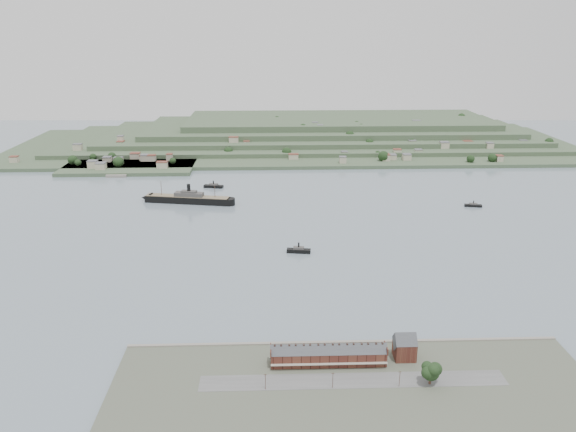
{
  "coord_description": "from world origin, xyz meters",
  "views": [
    {
      "loc": [
        -37.37,
        -399.71,
        154.42
      ],
      "look_at": [
        -22.41,
        30.0,
        10.83
      ],
      "focal_mm": 35.0,
      "sensor_mm": 36.0,
      "label": 1
    }
  ],
  "objects_px": {
    "terrace_row": "(328,355)",
    "fig_tree": "(432,371)",
    "tugboat": "(299,250)",
    "steamship": "(185,199)",
    "gabled_building": "(405,347)"
  },
  "relations": [
    {
      "from": "terrace_row",
      "to": "gabled_building",
      "type": "xyz_separation_m",
      "value": [
        37.5,
        4.02,
        1.34
      ]
    },
    {
      "from": "steamship",
      "to": "fig_tree",
      "type": "distance_m",
      "value": 327.27
    },
    {
      "from": "terrace_row",
      "to": "fig_tree",
      "type": "xyz_separation_m",
      "value": [
        44.49,
        -17.88,
        1.98
      ]
    },
    {
      "from": "terrace_row",
      "to": "gabled_building",
      "type": "height_order",
      "value": "gabled_building"
    },
    {
      "from": "tugboat",
      "to": "fig_tree",
      "type": "height_order",
      "value": "fig_tree"
    },
    {
      "from": "steamship",
      "to": "tugboat",
      "type": "xyz_separation_m",
      "value": [
        99.38,
        -126.7,
        -2.14
      ]
    },
    {
      "from": "terrace_row",
      "to": "gabled_building",
      "type": "relative_size",
      "value": 3.95
    },
    {
      "from": "tugboat",
      "to": "fig_tree",
      "type": "xyz_separation_m",
      "value": [
        50.93,
        -163.96,
        6.93
      ]
    },
    {
      "from": "tugboat",
      "to": "gabled_building",
      "type": "bearing_deg",
      "value": -72.81
    },
    {
      "from": "gabled_building",
      "to": "tugboat",
      "type": "height_order",
      "value": "gabled_building"
    },
    {
      "from": "gabled_building",
      "to": "tugboat",
      "type": "xyz_separation_m",
      "value": [
        -43.94,
        142.06,
        -6.3
      ]
    },
    {
      "from": "terrace_row",
      "to": "steamship",
      "type": "xyz_separation_m",
      "value": [
        -105.83,
        272.78,
        -2.81
      ]
    },
    {
      "from": "gabled_building",
      "to": "steamship",
      "type": "bearing_deg",
      "value": 118.07
    },
    {
      "from": "steamship",
      "to": "terrace_row",
      "type": "bearing_deg",
      "value": -68.8
    },
    {
      "from": "gabled_building",
      "to": "tugboat",
      "type": "distance_m",
      "value": 148.83
    }
  ]
}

